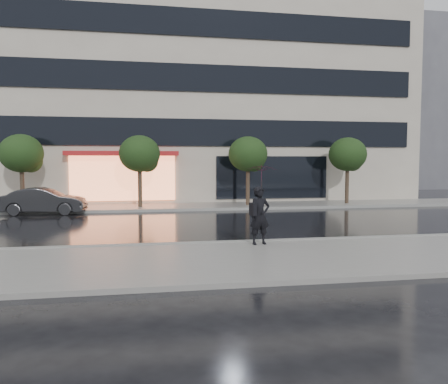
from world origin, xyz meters
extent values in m
plane|color=black|center=(0.00, 0.00, 0.00)|extent=(120.00, 120.00, 0.00)
cube|color=slate|center=(0.00, -3.25, 0.06)|extent=(60.00, 4.50, 0.12)
cube|color=slate|center=(0.00, 10.25, 0.06)|extent=(60.00, 3.50, 0.12)
cube|color=gray|center=(0.00, -1.00, 0.07)|extent=(60.00, 0.25, 0.14)
cube|color=gray|center=(0.00, 8.50, 0.07)|extent=(60.00, 0.25, 0.14)
cube|color=#B9AF9C|center=(0.00, 18.00, 9.00)|extent=(30.00, 12.00, 18.00)
cube|color=black|center=(0.00, 11.94, 4.30)|extent=(28.00, 0.12, 1.60)
cube|color=black|center=(0.00, 11.94, 7.50)|extent=(28.00, 0.12, 1.60)
cube|color=black|center=(0.00, 11.94, 10.70)|extent=(28.00, 0.12, 1.60)
cube|color=#FF8C59|center=(-4.00, 11.92, 1.60)|extent=(6.00, 0.10, 2.60)
cube|color=#AF1A1D|center=(-4.00, 11.59, 3.05)|extent=(6.40, 0.70, 0.25)
cube|color=black|center=(5.00, 11.94, 1.60)|extent=(7.00, 0.10, 2.60)
cube|color=#4C4C54|center=(26.00, 28.00, 8.00)|extent=(12.00, 12.00, 16.00)
cylinder|color=#33261C|center=(-9.00, 10.00, 1.10)|extent=(0.22, 0.22, 2.20)
ellipsoid|color=black|center=(-9.00, 10.00, 3.00)|extent=(2.20, 2.20, 1.98)
sphere|color=black|center=(-8.60, 10.20, 2.60)|extent=(1.20, 1.20, 1.20)
cylinder|color=#33261C|center=(-3.00, 10.00, 1.10)|extent=(0.22, 0.22, 2.20)
ellipsoid|color=black|center=(-3.00, 10.00, 3.00)|extent=(2.20, 2.20, 1.98)
sphere|color=black|center=(-2.60, 10.20, 2.60)|extent=(1.20, 1.20, 1.20)
cylinder|color=#33261C|center=(3.00, 10.00, 1.10)|extent=(0.22, 0.22, 2.20)
ellipsoid|color=black|center=(3.00, 10.00, 3.00)|extent=(2.20, 2.20, 1.98)
sphere|color=black|center=(3.40, 10.20, 2.60)|extent=(1.20, 1.20, 1.20)
cylinder|color=#33261C|center=(9.00, 10.00, 1.10)|extent=(0.22, 0.22, 2.20)
ellipsoid|color=black|center=(9.00, 10.00, 3.00)|extent=(2.20, 2.20, 1.98)
sphere|color=black|center=(9.40, 10.20, 2.60)|extent=(1.20, 1.20, 1.20)
imported|color=black|center=(-7.59, 8.30, 0.65)|extent=(4.02, 1.57, 1.30)
imported|color=black|center=(0.69, -1.56, 0.98)|extent=(0.69, 0.51, 1.71)
imported|color=#370A1C|center=(0.74, -1.55, 2.08)|extent=(1.05, 1.07, 0.83)
cylinder|color=black|center=(0.74, -1.55, 1.61)|extent=(0.02, 0.02, 0.86)
cube|color=black|center=(0.45, -1.66, 1.18)|extent=(0.17, 0.34, 0.37)
camera|label=1|loc=(-2.57, -14.04, 2.58)|focal=35.00mm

